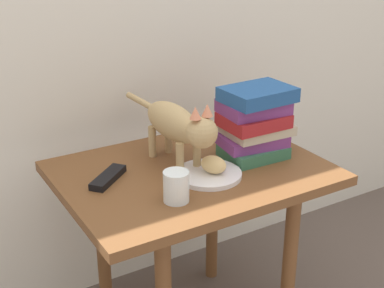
{
  "coord_description": "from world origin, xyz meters",
  "views": [
    {
      "loc": [
        -0.76,
        -1.28,
        1.31
      ],
      "look_at": [
        0.0,
        0.0,
        0.68
      ],
      "focal_mm": 51.17,
      "sensor_mm": 36.0,
      "label": 1
    }
  ],
  "objects_px": {
    "candle_jar": "(176,188)",
    "plate": "(208,174)",
    "book_stack": "(254,122)",
    "cat": "(178,125)",
    "bread_roll": "(213,165)",
    "side_table": "(192,195)",
    "tv_remote": "(108,177)"
  },
  "relations": [
    {
      "from": "cat",
      "to": "candle_jar",
      "type": "xyz_separation_m",
      "value": [
        -0.11,
        -0.19,
        -0.09
      ]
    },
    {
      "from": "bread_roll",
      "to": "tv_remote",
      "type": "relative_size",
      "value": 0.53
    },
    {
      "from": "plate",
      "to": "cat",
      "type": "height_order",
      "value": "cat"
    },
    {
      "from": "bread_roll",
      "to": "cat",
      "type": "distance_m",
      "value": 0.16
    },
    {
      "from": "side_table",
      "to": "tv_remote",
      "type": "relative_size",
      "value": 5.23
    },
    {
      "from": "bread_roll",
      "to": "book_stack",
      "type": "height_order",
      "value": "book_stack"
    },
    {
      "from": "candle_jar",
      "to": "plate",
      "type": "bearing_deg",
      "value": 27.83
    },
    {
      "from": "plate",
      "to": "book_stack",
      "type": "bearing_deg",
      "value": 14.59
    },
    {
      "from": "book_stack",
      "to": "candle_jar",
      "type": "distance_m",
      "value": 0.38
    },
    {
      "from": "bread_roll",
      "to": "cat",
      "type": "bearing_deg",
      "value": 112.38
    },
    {
      "from": "cat",
      "to": "tv_remote",
      "type": "relative_size",
      "value": 3.2
    },
    {
      "from": "side_table",
      "to": "cat",
      "type": "xyz_separation_m",
      "value": [
        -0.02,
        0.04,
        0.22
      ]
    },
    {
      "from": "candle_jar",
      "to": "tv_remote",
      "type": "xyz_separation_m",
      "value": [
        -0.11,
        0.21,
        -0.03
      ]
    },
    {
      "from": "side_table",
      "to": "bread_roll",
      "type": "distance_m",
      "value": 0.15
    },
    {
      "from": "book_stack",
      "to": "candle_jar",
      "type": "relative_size",
      "value": 2.67
    },
    {
      "from": "plate",
      "to": "cat",
      "type": "relative_size",
      "value": 0.41
    },
    {
      "from": "side_table",
      "to": "tv_remote",
      "type": "xyz_separation_m",
      "value": [
        -0.25,
        0.05,
        0.1
      ]
    },
    {
      "from": "candle_jar",
      "to": "cat",
      "type": "bearing_deg",
      "value": 58.91
    },
    {
      "from": "book_stack",
      "to": "plate",
      "type": "bearing_deg",
      "value": -165.41
    },
    {
      "from": "bread_roll",
      "to": "book_stack",
      "type": "bearing_deg",
      "value": 17.88
    },
    {
      "from": "plate",
      "to": "side_table",
      "type": "bearing_deg",
      "value": 100.63
    },
    {
      "from": "side_table",
      "to": "bread_roll",
      "type": "height_order",
      "value": "bread_roll"
    },
    {
      "from": "bread_roll",
      "to": "candle_jar",
      "type": "bearing_deg",
      "value": -156.37
    },
    {
      "from": "side_table",
      "to": "cat",
      "type": "relative_size",
      "value": 1.64
    },
    {
      "from": "cat",
      "to": "book_stack",
      "type": "distance_m",
      "value": 0.25
    },
    {
      "from": "tv_remote",
      "to": "side_table",
      "type": "bearing_deg",
      "value": -52.13
    },
    {
      "from": "side_table",
      "to": "bread_roll",
      "type": "bearing_deg",
      "value": -72.8
    },
    {
      "from": "tv_remote",
      "to": "cat",
      "type": "bearing_deg",
      "value": -43.68
    },
    {
      "from": "side_table",
      "to": "book_stack",
      "type": "distance_m",
      "value": 0.3
    },
    {
      "from": "candle_jar",
      "to": "bread_roll",
      "type": "bearing_deg",
      "value": 23.63
    },
    {
      "from": "plate",
      "to": "book_stack",
      "type": "distance_m",
      "value": 0.23
    },
    {
      "from": "side_table",
      "to": "plate",
      "type": "bearing_deg",
      "value": -79.37
    }
  ]
}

